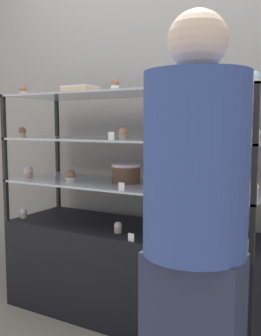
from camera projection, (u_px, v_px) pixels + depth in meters
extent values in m
plane|color=gray|center=(131.00, 316.00, 2.44)|extent=(20.00, 20.00, 0.00)
cube|color=gray|center=(161.00, 107.00, 2.65)|extent=(8.00, 0.05, 2.60)
cube|color=black|center=(131.00, 272.00, 2.41)|extent=(1.58, 0.54, 0.56)
cube|color=black|center=(58.00, 189.00, 2.97)|extent=(0.02, 0.02, 0.27)
cube|color=black|center=(6.00, 200.00, 2.53)|extent=(0.02, 0.02, 0.27)
cube|color=black|center=(252.00, 233.00, 1.76)|extent=(0.02, 0.02, 0.27)
cube|color=#B7BCC6|center=(131.00, 185.00, 2.35)|extent=(1.58, 0.54, 0.01)
cube|color=black|center=(58.00, 154.00, 2.94)|extent=(0.02, 0.02, 0.27)
cube|color=black|center=(5.00, 159.00, 2.50)|extent=(0.02, 0.02, 0.27)
cube|color=black|center=(254.00, 174.00, 1.73)|extent=(0.02, 0.02, 0.27)
cube|color=#B7BCC6|center=(131.00, 140.00, 2.32)|extent=(1.58, 0.54, 0.01)
cube|color=black|center=(57.00, 118.00, 2.91)|extent=(0.02, 0.02, 0.27)
cube|color=black|center=(3.00, 116.00, 2.47)|extent=(0.02, 0.02, 0.27)
cube|color=black|center=(257.00, 113.00, 1.70)|extent=(0.02, 0.02, 0.27)
cube|color=#B7BCC6|center=(131.00, 94.00, 2.29)|extent=(1.58, 0.54, 0.01)
cylinder|color=brown|center=(126.00, 175.00, 2.39)|extent=(0.17, 0.17, 0.10)
cylinder|color=silver|center=(126.00, 165.00, 2.38)|extent=(0.18, 0.18, 0.02)
cube|color=#DBBC84|center=(80.00, 92.00, 2.52)|extent=(0.20, 0.16, 0.05)
cube|color=silver|center=(80.00, 87.00, 2.52)|extent=(0.20, 0.16, 0.01)
cylinder|color=#CCB28C|center=(24.00, 216.00, 2.62)|extent=(0.04, 0.04, 0.03)
sphere|color=silver|center=(24.00, 212.00, 2.62)|extent=(0.05, 0.05, 0.05)
cylinder|color=#CCB28C|center=(118.00, 230.00, 2.26)|extent=(0.04, 0.04, 0.03)
sphere|color=silver|center=(118.00, 226.00, 2.26)|extent=(0.05, 0.05, 0.05)
cylinder|color=beige|center=(248.00, 249.00, 1.93)|extent=(0.04, 0.04, 0.03)
sphere|color=white|center=(248.00, 243.00, 1.92)|extent=(0.05, 0.05, 0.05)
cube|color=white|center=(131.00, 237.00, 2.09)|extent=(0.04, 0.00, 0.04)
cylinder|color=#CCB28C|center=(28.00, 175.00, 2.63)|extent=(0.06, 0.06, 0.03)
sphere|color=silver|center=(28.00, 171.00, 2.63)|extent=(0.06, 0.06, 0.06)
cylinder|color=beige|center=(70.00, 180.00, 2.43)|extent=(0.06, 0.06, 0.03)
sphere|color=#8C5B42|center=(70.00, 175.00, 2.42)|extent=(0.06, 0.06, 0.06)
cylinder|color=white|center=(175.00, 190.00, 2.05)|extent=(0.06, 0.06, 0.03)
sphere|color=#F4EAB2|center=(175.00, 184.00, 2.05)|extent=(0.06, 0.06, 0.06)
cylinder|color=white|center=(252.00, 193.00, 1.95)|extent=(0.06, 0.06, 0.03)
sphere|color=#F4EAB2|center=(252.00, 187.00, 1.94)|extent=(0.06, 0.06, 0.06)
cube|color=white|center=(122.00, 187.00, 2.09)|extent=(0.04, 0.00, 0.04)
cylinder|color=#CCB28C|center=(22.00, 135.00, 2.57)|extent=(0.05, 0.05, 0.03)
sphere|color=#8C5B42|center=(22.00, 131.00, 2.57)|extent=(0.05, 0.05, 0.05)
cylinder|color=#CCB28C|center=(123.00, 137.00, 2.23)|extent=(0.05, 0.05, 0.03)
sphere|color=#E5996B|center=(123.00, 132.00, 2.23)|extent=(0.05, 0.05, 0.05)
cylinder|color=#CCB28C|center=(255.00, 139.00, 1.88)|extent=(0.05, 0.05, 0.03)
sphere|color=white|center=(255.00, 133.00, 1.88)|extent=(0.05, 0.05, 0.05)
cube|color=white|center=(111.00, 136.00, 2.09)|extent=(0.04, 0.00, 0.04)
cylinder|color=#CCB28C|center=(23.00, 94.00, 2.55)|extent=(0.05, 0.05, 0.03)
sphere|color=#8C5B42|center=(23.00, 89.00, 2.55)|extent=(0.05, 0.05, 0.05)
cylinder|color=white|center=(115.00, 88.00, 2.17)|extent=(0.05, 0.05, 0.03)
sphere|color=#8C5B42|center=(115.00, 83.00, 2.17)|extent=(0.05, 0.05, 0.05)
cylinder|color=white|center=(182.00, 84.00, 1.97)|extent=(0.05, 0.05, 0.03)
sphere|color=silver|center=(182.00, 79.00, 1.97)|extent=(0.05, 0.05, 0.05)
cylinder|color=beige|center=(256.00, 82.00, 1.86)|extent=(0.05, 0.05, 0.03)
sphere|color=silver|center=(256.00, 76.00, 1.86)|extent=(0.05, 0.05, 0.05)
cube|color=white|center=(168.00, 81.00, 1.90)|extent=(0.04, 0.00, 0.04)
torus|color=#EFE5CC|center=(206.00, 86.00, 2.03)|extent=(0.13, 0.13, 0.03)
cylinder|color=#33478C|center=(196.00, 165.00, 1.36)|extent=(0.37, 0.37, 0.63)
sphere|color=beige|center=(198.00, 40.00, 1.32)|extent=(0.21, 0.21, 0.21)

